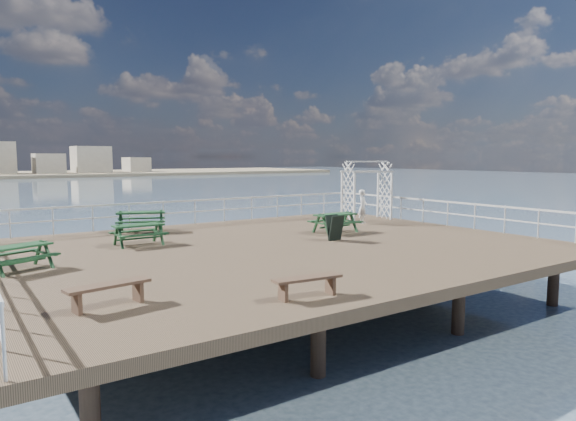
# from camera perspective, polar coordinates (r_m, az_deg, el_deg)

# --- Properties ---
(ground) EXTENTS (18.00, 14.00, 0.30)m
(ground) POSITION_cam_1_polar(r_m,az_deg,el_deg) (17.55, -1.10, -4.37)
(ground) COLOR brown
(ground) RESTS_ON ground
(sea_backdrop) EXTENTS (300.00, 300.00, 9.20)m
(sea_backdrop) POSITION_cam_1_polar(r_m,az_deg,el_deg) (150.19, -25.88, 4.06)
(sea_backdrop) COLOR #3F536A
(sea_backdrop) RESTS_ON ground
(railing) EXTENTS (17.77, 13.76, 1.10)m
(railing) POSITION_cam_1_polar(r_m,az_deg,el_deg) (19.55, -5.40, -0.30)
(railing) COLOR silver
(railing) RESTS_ON ground
(picnic_table_a) EXTENTS (1.95, 1.77, 0.77)m
(picnic_table_a) POSITION_cam_1_polar(r_m,az_deg,el_deg) (15.35, -27.71, -4.12)
(picnic_table_a) COLOR #133418
(picnic_table_a) RESTS_ON ground
(picnic_table_b) EXTENTS (2.30, 2.08, 0.92)m
(picnic_table_b) POSITION_cam_1_polar(r_m,az_deg,el_deg) (21.46, -16.01, -0.71)
(picnic_table_b) COLOR #133418
(picnic_table_b) RESTS_ON ground
(picnic_table_c) EXTENTS (1.79, 1.45, 0.85)m
(picnic_table_c) POSITION_cam_1_polar(r_m,az_deg,el_deg) (20.49, 5.28, -0.93)
(picnic_table_c) COLOR #133418
(picnic_table_c) RESTS_ON ground
(picnic_table_d) EXTENTS (1.66, 1.34, 0.81)m
(picnic_table_d) POSITION_cam_1_polar(r_m,az_deg,el_deg) (18.23, -16.28, -2.10)
(picnic_table_d) COLOR #133418
(picnic_table_d) RESTS_ON ground
(flat_bench_near) EXTENTS (1.73, 0.66, 0.49)m
(flat_bench_near) POSITION_cam_1_polar(r_m,az_deg,el_deg) (10.97, -19.34, -8.30)
(flat_bench_near) COLOR #503729
(flat_bench_near) RESTS_ON ground
(flat_bench_far) EXTENTS (1.60, 0.54, 0.45)m
(flat_bench_far) POSITION_cam_1_polar(r_m,az_deg,el_deg) (11.09, 2.16, -7.94)
(flat_bench_far) COLOR #503729
(flat_bench_far) RESTS_ON ground
(trellis_arbor) EXTENTS (2.44, 1.58, 2.81)m
(trellis_arbor) POSITION_cam_1_polar(r_m,az_deg,el_deg) (24.95, 8.73, 1.89)
(trellis_arbor) COLOR silver
(trellis_arbor) RESTS_ON ground
(sandwich_board) EXTENTS (0.58, 0.43, 0.93)m
(sandwich_board) POSITION_cam_1_polar(r_m,az_deg,el_deg) (18.56, 5.21, -1.94)
(sandwich_board) COLOR black
(sandwich_board) RESTS_ON ground
(person) EXTENTS (0.67, 0.61, 1.53)m
(person) POSITION_cam_1_polar(r_m,az_deg,el_deg) (23.37, 8.32, 0.43)
(person) COLOR white
(person) RESTS_ON ground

